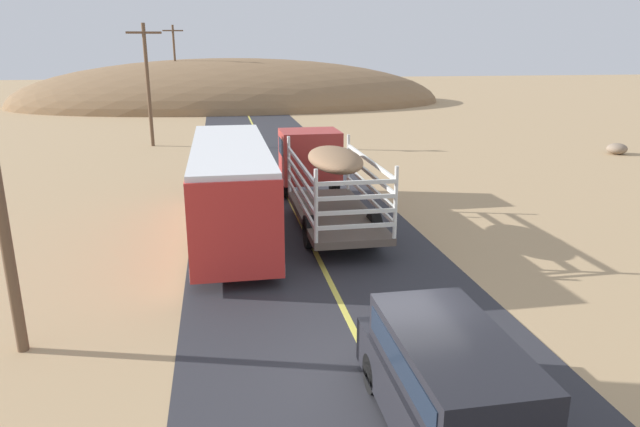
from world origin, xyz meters
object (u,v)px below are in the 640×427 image
object	(u,v)px
bus	(231,187)
power_pole_far	(175,64)
livestock_truck	(318,166)
suv_near	(448,382)
boulder_mid_field	(617,149)
power_pole_mid	(148,82)

from	to	relation	value
bus	power_pole_far	xyz separation A→B (m)	(-4.74, 47.43, 2.92)
livestock_truck	power_pole_far	size ratio (longest dim) A/B	1.11
suv_near	livestock_truck	size ratio (longest dim) A/B	0.48
bus	boulder_mid_field	world-z (taller)	bus
suv_near	livestock_truck	bearing A→B (deg)	88.62
bus	power_pole_mid	size ratio (longest dim) A/B	1.27
livestock_truck	power_pole_far	distance (m)	45.51
power_pole_mid	power_pole_far	xyz separation A→B (m)	(0.00, 27.27, 0.45)
suv_near	boulder_mid_field	bearing A→B (deg)	48.47
bus	boulder_mid_field	bearing A→B (deg)	26.51
suv_near	power_pole_mid	world-z (taller)	power_pole_mid
power_pole_far	boulder_mid_field	world-z (taller)	power_pole_far
livestock_truck	suv_near	bearing A→B (deg)	-91.38
livestock_truck	boulder_mid_field	world-z (taller)	livestock_truck
bus	boulder_mid_field	xyz separation A→B (m)	(23.88, 11.91, -1.41)
suv_near	livestock_truck	world-z (taller)	livestock_truck
power_pole_mid	livestock_truck	bearing A→B (deg)	-64.62
suv_near	boulder_mid_field	world-z (taller)	suv_near
livestock_truck	power_pole_mid	size ratio (longest dim) A/B	1.23
power_pole_far	boulder_mid_field	size ratio (longest dim) A/B	7.14
power_pole_mid	boulder_mid_field	distance (m)	30.03
bus	power_pole_far	world-z (taller)	power_pole_far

